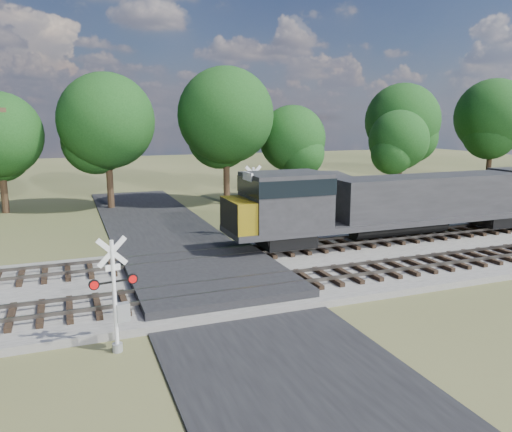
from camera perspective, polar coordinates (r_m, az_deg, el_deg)
name	(u,v)px	position (r m, az deg, el deg)	size (l,w,h in m)	color
ground	(210,284)	(23.04, -5.33, -7.76)	(160.00, 160.00, 0.00)	#3C4424
ballast_bed	(387,257)	(27.68, 14.76, -4.51)	(140.00, 10.00, 0.30)	gray
road	(210,283)	(23.03, -5.33, -7.66)	(7.00, 60.00, 0.08)	black
crossing_panel	(206,274)	(23.40, -5.68, -6.65)	(7.00, 9.00, 0.62)	#262628
track_near	(290,281)	(22.16, 3.94, -7.39)	(140.00, 2.60, 0.33)	black
track_far	(251,253)	(26.57, -0.62, -4.20)	(140.00, 2.60, 0.33)	black
crossing_signal_near	(118,305)	(16.76, -15.54, -9.72)	(1.54, 0.37, 3.84)	silver
crossing_signal_far	(252,207)	(31.47, -0.46, 0.99)	(1.83, 0.43, 4.55)	silver
equipment_shed	(316,194)	(39.31, 6.86, 2.53)	(5.63, 5.63, 3.16)	#49281F
treeline	(254,124)	(44.86, -0.26, 10.52)	(80.18, 12.19, 11.87)	black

